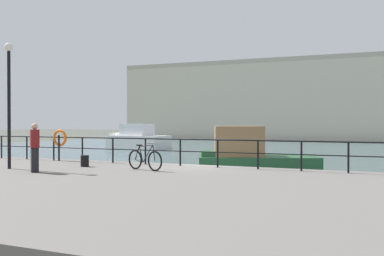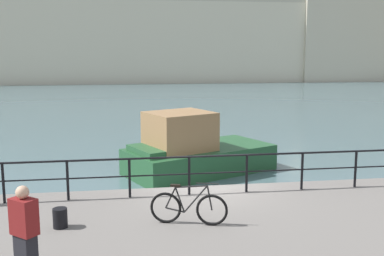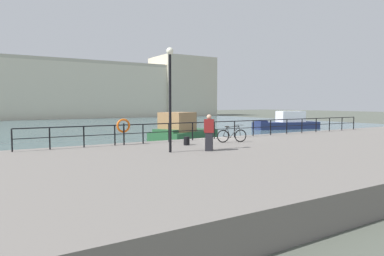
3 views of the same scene
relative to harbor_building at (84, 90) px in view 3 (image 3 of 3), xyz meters
name	(u,v)px [view 3 (image 3 of 3)]	position (x,y,z in m)	size (l,w,h in m)	color
ground_plane	(215,152)	(-6.52, -59.64, -6.21)	(240.00, 240.00, 0.00)	#4C5147
water_basin	(91,126)	(-6.52, -29.44, -6.20)	(80.00, 60.00, 0.01)	#476066
quay_promenade	(291,158)	(-6.52, -66.14, -5.72)	(56.00, 13.00, 0.98)	slate
harbor_building	(84,90)	(0.00, 0.00, 0.00)	(77.95, 11.42, 15.02)	beige
moored_harbor_tender	(182,133)	(-6.10, -54.62, -5.31)	(6.40, 4.94, 2.50)	#23512D
moored_green_narrowboat	(287,123)	(13.06, -47.67, -5.40)	(8.67, 4.34, 2.23)	navy
quay_railing	(235,126)	(-5.49, -60.39, -4.49)	(25.68, 0.07, 1.08)	black
parked_bicycle	(232,135)	(-7.42, -62.56, -4.84)	(1.71, 0.58, 0.98)	black
mooring_bollard	(187,141)	(-10.26, -62.34, -5.00)	(0.32, 0.32, 0.44)	black
life_ring_stand	(123,127)	(-13.06, -60.50, -4.25)	(0.75, 0.16, 1.40)	black
quay_lamp_post	(170,86)	(-12.24, -64.24, -2.25)	(0.32, 0.32, 4.66)	black
standing_person	(209,132)	(-10.50, -64.78, -4.36)	(0.52, 0.50, 1.69)	black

